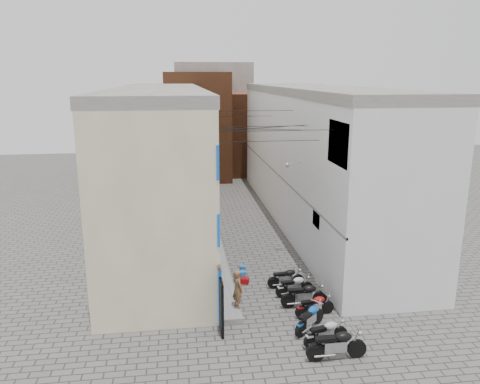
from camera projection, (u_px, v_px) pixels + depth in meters
name	position (u px, v px, depth m)	size (l,w,h in m)	color
ground	(282.00, 321.00, 18.94)	(90.00, 90.00, 0.00)	#5A5755
plinth	(209.00, 223.00, 31.14)	(0.90, 26.00, 0.25)	slate
building_left	(162.00, 160.00, 29.64)	(5.10, 27.00, 9.00)	#C2B892
building_right	(314.00, 156.00, 31.00)	(5.94, 26.00, 9.00)	silver
building_far_brick_left	(197.00, 126.00, 44.38)	(6.00, 6.00, 10.00)	brown
building_far_brick_right	(246.00, 133.00, 47.21)	(5.00, 6.00, 8.00)	brown
building_far_concrete	(213.00, 116.00, 50.29)	(8.00, 5.00, 11.00)	slate
far_shopfront	(221.00, 171.00, 42.88)	(2.00, 0.30, 2.40)	black
overhead_wires	(253.00, 126.00, 24.56)	(5.80, 13.02, 1.32)	black
motorcycle_a	(337.00, 343.00, 16.28)	(0.69, 2.18, 1.26)	black
motorcycle_b	(326.00, 331.00, 17.20)	(0.58, 1.85, 1.07)	#ADADB2
motorcycle_c	(310.00, 317.00, 18.21)	(0.61, 1.92, 1.11)	#0A4CA2
motorcycle_d	(315.00, 304.00, 19.29)	(0.55, 1.75, 1.01)	#A20B0D
motorcycle_e	(304.00, 294.00, 20.02)	(0.66, 2.07, 1.20)	black
motorcycle_f	(295.00, 285.00, 21.07)	(0.57, 1.81, 1.05)	silver
motorcycle_g	(286.00, 277.00, 21.91)	(0.57, 1.81, 1.05)	black
person_a	(238.00, 289.00, 19.42)	(0.61, 0.40, 1.66)	#915D34
person_b	(214.00, 256.00, 22.98)	(0.77, 0.60, 1.59)	#394155
water_jug_near	(242.00, 276.00, 22.59)	(0.34, 0.34, 0.53)	#2470B4
water_jug_far	(243.00, 271.00, 23.22)	(0.33, 0.33, 0.52)	#2262AE
red_crate	(244.00, 281.00, 22.39)	(0.45, 0.34, 0.28)	#9A0B0B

